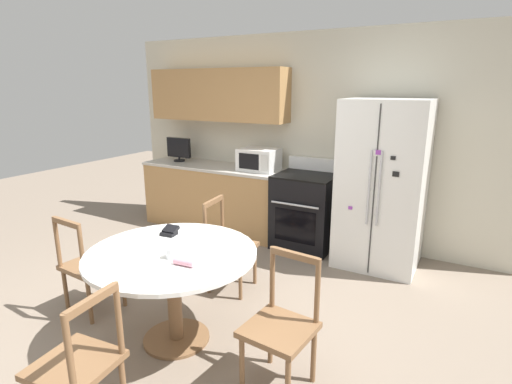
% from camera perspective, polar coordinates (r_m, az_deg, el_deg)
% --- Properties ---
extents(ground_plane, '(14.00, 14.00, 0.00)m').
position_cam_1_polar(ground_plane, '(3.50, -11.50, -19.39)').
color(ground_plane, gray).
extents(back_wall, '(5.20, 0.44, 2.60)m').
position_cam_1_polar(back_wall, '(5.28, 3.67, 9.26)').
color(back_wall, beige).
rests_on(back_wall, ground_plane).
extents(kitchen_counter, '(2.05, 0.64, 0.90)m').
position_cam_1_polar(kitchen_counter, '(5.64, -5.97, -0.64)').
color(kitchen_counter, '#AD7F4C').
rests_on(kitchen_counter, ground_plane).
extents(refrigerator, '(0.87, 0.79, 1.83)m').
position_cam_1_polar(refrigerator, '(4.55, 17.59, 0.99)').
color(refrigerator, white).
rests_on(refrigerator, ground_plane).
extents(oven_range, '(0.72, 0.68, 1.08)m').
position_cam_1_polar(oven_range, '(4.98, 7.09, -2.60)').
color(oven_range, black).
rests_on(oven_range, ground_plane).
extents(microwave, '(0.49, 0.38, 0.28)m').
position_cam_1_polar(microwave, '(5.15, 0.42, 4.67)').
color(microwave, white).
rests_on(microwave, kitchen_counter).
extents(countertop_tv, '(0.39, 0.16, 0.34)m').
position_cam_1_polar(countertop_tv, '(5.88, -10.97, 6.10)').
color(countertop_tv, black).
rests_on(countertop_tv, kitchen_counter).
extents(dining_table, '(1.28, 1.28, 0.76)m').
position_cam_1_polar(dining_table, '(3.14, -11.83, -10.54)').
color(dining_table, white).
rests_on(dining_table, ground_plane).
extents(dining_chair_right, '(0.46, 0.46, 0.90)m').
position_cam_1_polar(dining_chair_right, '(2.75, 3.62, -18.66)').
color(dining_chair_right, brown).
rests_on(dining_chair_right, ground_plane).
extents(dining_chair_left, '(0.45, 0.45, 0.90)m').
position_cam_1_polar(dining_chair_left, '(3.84, -22.72, -9.67)').
color(dining_chair_left, brown).
rests_on(dining_chair_left, ground_plane).
extents(dining_chair_near, '(0.46, 0.46, 0.90)m').
position_cam_1_polar(dining_chair_near, '(2.64, -23.99, -21.70)').
color(dining_chair_near, brown).
rests_on(dining_chair_near, ground_plane).
extents(dining_chair_far, '(0.46, 0.46, 0.90)m').
position_cam_1_polar(dining_chair_far, '(3.94, -3.88, -7.81)').
color(dining_chair_far, brown).
rests_on(dining_chair_far, ground_plane).
extents(candle_glass, '(0.08, 0.08, 0.08)m').
position_cam_1_polar(candle_glass, '(2.97, -11.94, -8.59)').
color(candle_glass, silver).
rests_on(candle_glass, dining_table).
extents(folded_napkin, '(0.16, 0.07, 0.05)m').
position_cam_1_polar(folded_napkin, '(2.83, -10.20, -9.82)').
color(folded_napkin, pink).
rests_on(folded_napkin, dining_table).
extents(wallet, '(0.13, 0.14, 0.07)m').
position_cam_1_polar(wallet, '(3.41, -12.21, -5.53)').
color(wallet, black).
rests_on(wallet, dining_table).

